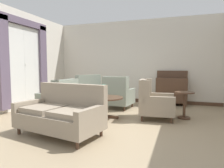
% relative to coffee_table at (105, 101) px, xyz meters
% --- Properties ---
extents(ground, '(9.09, 9.09, 0.00)m').
position_rel_coffee_table_xyz_m(ground, '(0.16, -0.59, -0.44)').
color(ground, '#9E896B').
extents(wall_back, '(6.32, 0.08, 3.05)m').
position_rel_coffee_table_xyz_m(wall_back, '(0.16, 2.66, 1.08)').
color(wall_back, silver).
rests_on(wall_back, ground).
extents(wall_left, '(0.08, 4.55, 3.05)m').
position_rel_coffee_table_xyz_m(wall_left, '(-2.92, 0.39, 1.08)').
color(wall_left, silver).
rests_on(wall_left, ground).
extents(baseboard_back, '(6.16, 0.03, 0.12)m').
position_rel_coffee_table_xyz_m(baseboard_back, '(0.16, 2.61, -0.38)').
color(baseboard_back, '#4C3323').
rests_on(baseboard_back, ground).
extents(window_with_curtains, '(0.12, 1.97, 2.68)m').
position_rel_coffee_table_xyz_m(window_with_curtains, '(-2.82, 0.33, 1.09)').
color(window_with_curtains, silver).
extents(coffee_table, '(0.91, 0.91, 0.53)m').
position_rel_coffee_table_xyz_m(coffee_table, '(0.00, 0.00, 0.00)').
color(coffee_table, '#4C3323').
rests_on(coffee_table, ground).
extents(porcelain_vase, '(0.17, 0.17, 0.33)m').
position_rel_coffee_table_xyz_m(porcelain_vase, '(-0.03, -0.04, 0.23)').
color(porcelain_vase, '#4C7A66').
rests_on(porcelain_vase, coffee_table).
extents(settee, '(1.77, 1.14, 0.96)m').
position_rel_coffee_table_xyz_m(settee, '(-0.34, -1.47, -0.04)').
color(settee, gray).
rests_on(settee, ground).
extents(armchair_foreground_right, '(0.90, 0.87, 0.99)m').
position_rel_coffee_table_xyz_m(armchair_foreground_right, '(1.19, 0.29, -0.02)').
color(armchair_foreground_right, gray).
rests_on(armchair_foreground_right, ground).
extents(armchair_beside_settee, '(1.11, 1.11, 1.06)m').
position_rel_coffee_table_xyz_m(armchair_beside_settee, '(-1.11, 1.13, 0.01)').
color(armchair_beside_settee, gray).
rests_on(armchair_beside_settee, ground).
extents(armchair_near_sideboard, '(0.89, 0.93, 1.02)m').
position_rel_coffee_table_xyz_m(armchair_near_sideboard, '(-0.02, 1.18, -0.01)').
color(armchair_near_sideboard, gray).
rests_on(armchair_near_sideboard, ground).
extents(armchair_far_left, '(0.86, 0.91, 0.98)m').
position_rel_coffee_table_xyz_m(armchair_far_left, '(-1.24, -0.16, -0.02)').
color(armchair_far_left, gray).
rests_on(armchair_far_left, ground).
extents(side_table, '(0.48, 0.48, 0.68)m').
position_rel_coffee_table_xyz_m(side_table, '(1.92, 0.55, -0.03)').
color(side_table, '#4C3323').
rests_on(side_table, ground).
extents(sideboard, '(1.03, 0.41, 1.18)m').
position_rel_coffee_table_xyz_m(sideboard, '(1.54, 2.37, 0.09)').
color(sideboard, '#4C3323').
rests_on(sideboard, ground).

